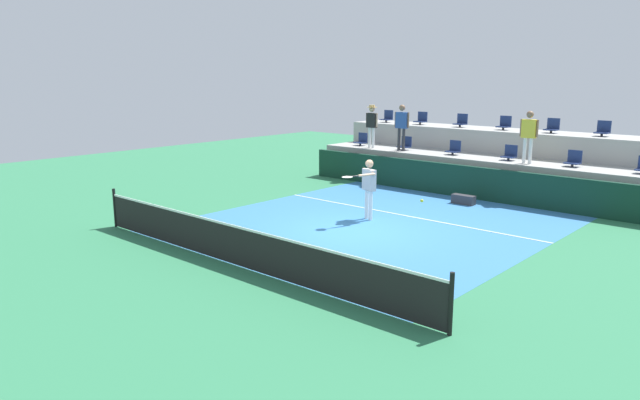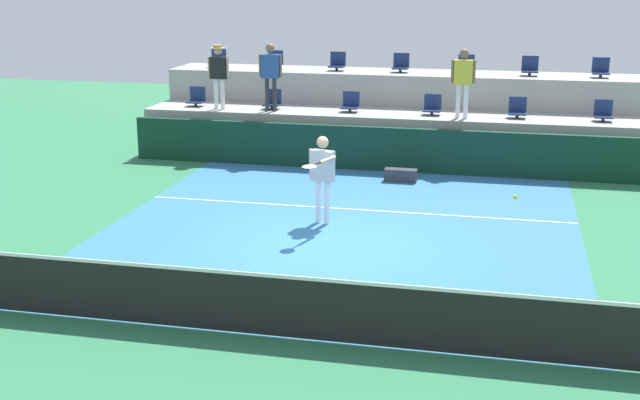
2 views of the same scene
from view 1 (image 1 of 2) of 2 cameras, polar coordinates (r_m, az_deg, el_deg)
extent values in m
plane|color=#2D754C|center=(15.82, 3.18, -3.03)|extent=(40.00, 40.00, 0.00)
cube|color=teal|center=(16.59, 5.34, -2.33)|extent=(9.00, 10.00, 0.01)
cube|color=white|center=(17.70, 8.03, -1.46)|extent=(9.00, 0.06, 0.00)
cylinder|color=black|center=(17.09, -19.37, -0.71)|extent=(0.08, 0.08, 1.07)
cylinder|color=black|center=(9.74, 12.65, -9.88)|extent=(0.08, 0.08, 1.07)
cube|color=black|center=(12.92, -7.96, -4.52)|extent=(10.40, 0.01, 0.87)
cube|color=white|center=(12.80, -8.02, -2.64)|extent=(10.40, 0.02, 0.05)
cube|color=#0F3323|center=(20.63, 13.65, 1.80)|extent=(13.00, 0.16, 1.10)
cube|color=#9E9E99|center=(21.76, 15.29, 2.44)|extent=(13.00, 1.80, 1.25)
cube|color=#9E9E99|center=(23.31, 17.34, 3.99)|extent=(13.00, 1.80, 2.10)
cylinder|color=#2D2D33|center=(24.34, 3.94, 5.44)|extent=(0.08, 0.08, 0.10)
cube|color=navy|center=(24.33, 3.95, 5.60)|extent=(0.44, 0.40, 0.04)
cube|color=navy|center=(24.45, 4.21, 6.12)|extent=(0.44, 0.04, 0.38)
cylinder|color=#2D2D33|center=(23.09, 8.18, 4.98)|extent=(0.08, 0.08, 0.10)
cube|color=navy|center=(23.08, 8.18, 5.15)|extent=(0.44, 0.40, 0.04)
cube|color=navy|center=(23.21, 8.45, 5.70)|extent=(0.44, 0.04, 0.38)
cylinder|color=#2D2D33|center=(22.00, 12.80, 4.45)|extent=(0.08, 0.08, 0.10)
cube|color=navy|center=(21.99, 12.81, 4.63)|extent=(0.44, 0.40, 0.04)
cube|color=navy|center=(22.12, 13.06, 5.21)|extent=(0.44, 0.04, 0.38)
cylinder|color=#2D2D33|center=(21.06, 17.89, 3.83)|extent=(0.08, 0.08, 0.10)
cube|color=navy|center=(21.05, 17.90, 4.02)|extent=(0.44, 0.40, 0.04)
cube|color=navy|center=(21.19, 18.14, 4.62)|extent=(0.44, 0.04, 0.38)
cylinder|color=#2D2D33|center=(20.31, 23.38, 3.13)|extent=(0.08, 0.08, 0.10)
cube|color=navy|center=(20.30, 23.39, 3.32)|extent=(0.44, 0.40, 0.04)
cube|color=navy|center=(20.44, 23.61, 3.96)|extent=(0.44, 0.04, 0.38)
cylinder|color=#2D2D33|center=(25.69, 6.46, 7.65)|extent=(0.08, 0.08, 0.10)
cube|color=navy|center=(25.69, 6.47, 7.80)|extent=(0.44, 0.40, 0.04)
cube|color=navy|center=(25.82, 6.71, 8.29)|extent=(0.44, 0.04, 0.38)
cylinder|color=#2D2D33|center=(24.74, 9.73, 7.38)|extent=(0.08, 0.08, 0.10)
cube|color=navy|center=(24.74, 9.74, 7.54)|extent=(0.44, 0.40, 0.04)
cube|color=navy|center=(24.88, 9.98, 8.04)|extent=(0.44, 0.04, 0.38)
cylinder|color=#2D2D33|center=(23.83, 13.48, 7.04)|extent=(0.08, 0.08, 0.10)
cube|color=navy|center=(23.82, 13.49, 7.21)|extent=(0.44, 0.40, 0.04)
cube|color=navy|center=(23.97, 13.72, 7.73)|extent=(0.44, 0.04, 0.38)
cylinder|color=#2D2D33|center=(23.04, 17.43, 6.66)|extent=(0.08, 0.08, 0.10)
cube|color=navy|center=(23.03, 17.44, 6.83)|extent=(0.44, 0.40, 0.04)
cube|color=navy|center=(23.18, 17.66, 7.37)|extent=(0.44, 0.04, 0.38)
cylinder|color=#2D2D33|center=(22.37, 21.60, 6.21)|extent=(0.08, 0.08, 0.10)
cube|color=navy|center=(22.36, 21.61, 6.39)|extent=(0.44, 0.40, 0.04)
cube|color=navy|center=(22.51, 21.81, 6.95)|extent=(0.44, 0.04, 0.38)
cylinder|color=#2D2D33|center=(21.84, 25.77, 5.74)|extent=(0.08, 0.08, 0.10)
cube|color=navy|center=(21.84, 25.79, 5.92)|extent=(0.44, 0.40, 0.04)
cube|color=navy|center=(21.99, 25.97, 6.49)|extent=(0.44, 0.04, 0.38)
cylinder|color=white|center=(17.08, 4.58, -0.41)|extent=(0.14, 0.14, 0.86)
cylinder|color=white|center=(16.93, 4.96, -0.54)|extent=(0.14, 0.14, 0.86)
cube|color=#B2B2B7|center=(16.86, 4.81, 1.97)|extent=(0.50, 0.32, 0.61)
sphere|color=tan|center=(16.78, 4.84, 3.55)|extent=(0.29, 0.29, 0.23)
cylinder|color=tan|center=(17.07, 4.29, 2.17)|extent=(0.09, 0.09, 0.58)
cylinder|color=tan|center=(16.45, 4.58, 2.45)|extent=(0.24, 0.54, 0.07)
cylinder|color=black|center=(16.24, 3.50, 2.34)|extent=(0.11, 0.26, 0.04)
ellipsoid|color=silver|center=(16.09, 2.67, 2.26)|extent=(0.35, 0.38, 0.03)
cylinder|color=white|center=(23.64, 4.86, 6.09)|extent=(0.11, 0.11, 0.81)
cylinder|color=white|center=(23.52, 5.21, 6.05)|extent=(0.11, 0.11, 0.81)
cube|color=black|center=(23.52, 5.07, 7.75)|extent=(0.45, 0.20, 0.57)
sphere|color=tan|center=(23.49, 5.09, 8.82)|extent=(0.23, 0.23, 0.22)
cylinder|color=tan|center=(23.68, 4.59, 7.82)|extent=(0.07, 0.07, 0.54)
cylinder|color=tan|center=(23.36, 5.56, 7.75)|extent=(0.07, 0.07, 0.54)
cylinder|color=tan|center=(23.49, 5.09, 9.00)|extent=(0.41, 0.41, 0.01)
cylinder|color=tan|center=(23.48, 5.09, 9.11)|extent=(0.24, 0.24, 0.09)
cylinder|color=#2D2D33|center=(22.81, 7.71, 5.87)|extent=(0.12, 0.12, 0.87)
cylinder|color=#2D2D33|center=(22.72, 8.15, 5.84)|extent=(0.12, 0.12, 0.87)
cube|color=#2D4C8C|center=(22.69, 7.99, 7.71)|extent=(0.49, 0.24, 0.61)
sphere|color=#846047|center=(22.66, 8.02, 8.90)|extent=(0.26, 0.26, 0.23)
cylinder|color=#846047|center=(22.81, 7.38, 7.80)|extent=(0.08, 0.08, 0.58)
cylinder|color=#846047|center=(22.57, 8.60, 7.72)|extent=(0.08, 0.08, 0.58)
cylinder|color=white|center=(20.48, 19.32, 4.57)|extent=(0.12, 0.12, 0.85)
cylinder|color=white|center=(20.42, 19.83, 4.51)|extent=(0.12, 0.12, 0.85)
cube|color=yellow|center=(20.37, 19.72, 6.56)|extent=(0.47, 0.21, 0.60)
sphere|color=#846047|center=(20.34, 19.81, 7.86)|extent=(0.24, 0.24, 0.23)
cylinder|color=#846047|center=(20.46, 19.02, 6.68)|extent=(0.07, 0.07, 0.57)
cylinder|color=#846047|center=(20.29, 20.43, 6.54)|extent=(0.07, 0.07, 0.57)
sphere|color=#CCE033|center=(12.31, 9.90, -0.08)|extent=(0.07, 0.07, 0.07)
cube|color=#333338|center=(19.57, 13.81, 0.04)|extent=(0.76, 0.28, 0.30)
camera|label=2|loc=(6.87, -68.22, 10.86)|focal=46.81mm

